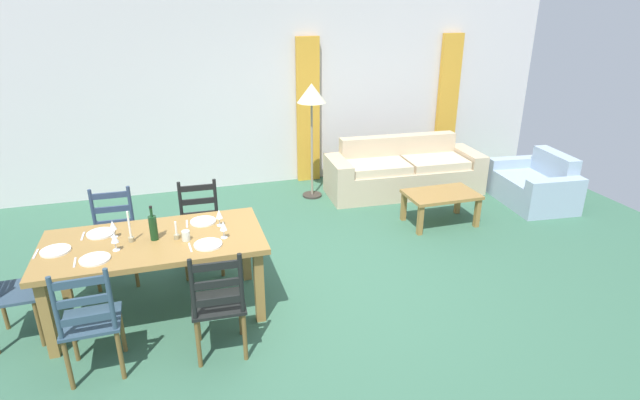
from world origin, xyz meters
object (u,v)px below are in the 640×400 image
at_px(coffee_table, 441,198).
at_px(coffee_cup_primary, 186,236).
at_px(dining_table, 155,249).
at_px(dining_chair_head_west, 6,290).
at_px(dining_chair_near_left, 90,322).
at_px(wine_glass_far_left, 113,226).
at_px(dining_chair_far_right, 201,228).
at_px(dining_chair_near_right, 218,304).
at_px(wine_glass_near_right, 223,226).
at_px(wine_bottle, 153,227).
at_px(dining_chair_far_left, 115,237).
at_px(couch, 403,173).
at_px(wine_glass_near_left, 115,238).
at_px(armchair_upholstered, 537,186).
at_px(wine_glass_far_right, 219,215).
at_px(standing_lamp, 312,100).

bearing_deg(coffee_table, coffee_cup_primary, -160.40).
relative_size(dining_table, dining_chair_head_west, 1.98).
relative_size(dining_chair_near_left, dining_chair_head_west, 1.00).
xyz_separation_m(dining_chair_near_left, wine_glass_far_left, (0.15, 0.87, 0.38)).
xyz_separation_m(dining_chair_far_right, wine_glass_far_left, (-0.77, -0.58, 0.38)).
height_order(dining_chair_near_left, dining_chair_near_right, same).
height_order(dining_chair_near_right, dining_chair_far_right, same).
bearing_deg(dining_chair_far_right, wine_glass_near_right, -79.82).
relative_size(dining_chair_near_right, wine_glass_near_right, 5.96).
relative_size(dining_chair_near_left, wine_bottle, 3.04).
relative_size(wine_glass_near_right, coffee_cup_primary, 1.79).
xyz_separation_m(dining_chair_near_right, wine_glass_far_left, (-0.79, 0.91, 0.38)).
xyz_separation_m(dining_chair_near_left, coffee_table, (3.93, 1.75, -0.12)).
xyz_separation_m(dining_chair_far_left, wine_glass_near_right, (1.01, -0.91, 0.38)).
bearing_deg(couch, wine_glass_near_left, -148.00).
xyz_separation_m(dining_table, coffee_cup_primary, (0.28, -0.09, 0.13)).
xyz_separation_m(dining_chair_near_left, wine_glass_near_left, (0.18, 0.59, 0.38)).
bearing_deg(wine_glass_near_right, couch, 39.55).
xyz_separation_m(dining_chair_far_left, wine_glass_near_left, (0.11, -0.89, 0.38)).
distance_m(dining_chair_near_left, wine_glass_near_right, 1.28).
bearing_deg(wine_glass_near_right, dining_chair_head_west, 176.79).
bearing_deg(dining_chair_near_left, dining_table, 56.08).
height_order(dining_table, couch, couch).
height_order(wine_glass_near_right, armchair_upholstered, wine_glass_near_right).
bearing_deg(wine_glass_far_right, dining_chair_far_left, 147.37).
distance_m(dining_chair_near_left, wine_glass_far_right, 1.42).
relative_size(dining_chair_near_right, dining_chair_head_west, 1.00).
distance_m(armchair_upholstered, standing_lamp, 3.39).
xyz_separation_m(wine_glass_near_left, standing_lamp, (2.44, 2.55, 0.55)).
xyz_separation_m(dining_chair_far_right, couch, (3.06, 1.52, -0.19)).
xyz_separation_m(wine_glass_near_right, coffee_table, (2.85, 1.18, -0.51)).
height_order(dining_table, dining_chair_far_right, dining_chair_far_right).
xyz_separation_m(wine_glass_near_left, armchair_upholstered, (5.41, 1.40, -0.61)).
relative_size(coffee_table, standing_lamp, 0.55).
height_order(dining_chair_head_west, coffee_table, dining_chair_head_west).
bearing_deg(couch, armchair_upholstered, -31.05).
relative_size(dining_chair_far_right, wine_bottle, 3.04).
bearing_deg(dining_chair_head_west, dining_chair_far_right, 25.39).
height_order(dining_table, coffee_cup_primary, coffee_cup_primary).
xyz_separation_m(dining_chair_head_west, standing_lamp, (3.34, 2.48, 0.93)).
bearing_deg(dining_chair_far_right, wine_glass_far_right, -76.03).
height_order(dining_chair_near_left, dining_chair_far_right, same).
height_order(wine_glass_near_left, wine_glass_far_right, same).
bearing_deg(dining_table, standing_lamp, 48.65).
height_order(couch, standing_lamp, standing_lamp).
relative_size(wine_glass_far_left, wine_glass_far_right, 1.00).
xyz_separation_m(wine_glass_near_left, coffee_cup_primary, (0.57, 0.02, -0.07)).
distance_m(dining_chair_near_right, wine_bottle, 0.96).
xyz_separation_m(dining_chair_near_left, dining_chair_far_left, (0.07, 1.48, 0.00)).
bearing_deg(dining_chair_near_left, standing_lamp, 50.20).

